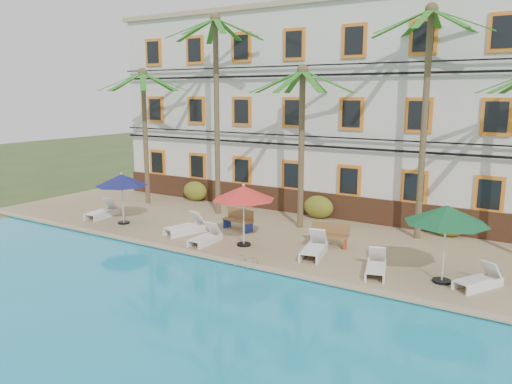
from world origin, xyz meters
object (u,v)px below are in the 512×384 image
Objects in this scene: umbrella_green at (447,215)px; lounger_e at (376,266)px; lounger_c at (206,237)px; bench_left at (239,219)px; lounger_b at (186,227)px; lounger_f at (479,280)px; palm_b at (216,90)px; umbrella_red at (244,193)px; palm_d at (426,93)px; palm_a at (145,116)px; umbrella_blue at (122,180)px; lounger_d at (314,248)px; palm_c at (302,123)px; lounger_a at (103,211)px; bench_right at (329,235)px; pool_ladder at (247,266)px.

lounger_e is at bearing -169.88° from umbrella_green.
lounger_c is 1.07× the size of bench_left.
lounger_e is at bearing -3.36° from lounger_b.
palm_b is at bearing 163.89° from lounger_f.
palm_d is at bearing 40.03° from umbrella_red.
palm_a is at bearing -178.90° from palm_b.
umbrella_blue is at bearing -179.43° from umbrella_green.
palm_a reaches higher than lounger_e.
palm_b is at bearing 161.89° from umbrella_green.
palm_c is at bearing 124.44° from lounger_d.
palm_b is 4.91m from palm_c.
lounger_a is (-15.87, 0.18, -1.93)m from umbrella_green.
lounger_c is 2.44m from bench_left.
palm_a is at bearing 163.69° from lounger_d.
umbrella_blue is at bearing -169.45° from bench_right.
palm_a is 12.61m from pool_ladder.
palm_d is 8.19m from umbrella_red.
palm_b is 4.70× the size of lounger_d.
lounger_e reaches higher than lounger_c.
palm_c reaches higher than lounger_b.
palm_a is at bearing 164.08° from lounger_e.
lounger_c is (1.62, -0.75, -0.04)m from lounger_b.
umbrella_red is at bearing -139.97° from palm_d.
bench_right is (11.65, -2.07, -4.26)m from palm_a.
palm_b is at bearing 136.68° from umbrella_red.
palm_b reaches higher than umbrella_red.
bench_right is at bearing -41.03° from palm_c.
bench_left is (-4.38, 1.53, 0.17)m from lounger_d.
palm_a reaches higher than lounger_d.
umbrella_green reaches higher than lounger_b.
umbrella_green is 3.48× the size of pool_ladder.
lounger_b is 1.14× the size of lounger_f.
palm_d is at bearing 17.71° from lounger_a.
lounger_d is (-2.65, -4.34, -5.61)m from palm_d.
lounger_a reaches higher than lounger_c.
palm_b is 12.77m from umbrella_green.
lounger_d is 1.32× the size of bench_left.
umbrella_blue reaches higher than bench_left.
umbrella_green is (7.51, 0.04, 0.10)m from umbrella_red.
palm_c is 4.30× the size of lounger_c.
lounger_d reaches higher than lounger_a.
umbrella_blue is 1.19× the size of lounger_b.
umbrella_red is 1.49× the size of lounger_c.
bench_right is at bearing -2.48° from bench_left.
lounger_a is at bearing -179.48° from lounger_d.
umbrella_green is 1.67× the size of bench_left.
lounger_f is at bearing -0.15° from lounger_a.
lounger_a is 1.09× the size of lounger_f.
umbrella_red reaches higher than umbrella_blue.
lounger_e reaches higher than pool_ladder.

